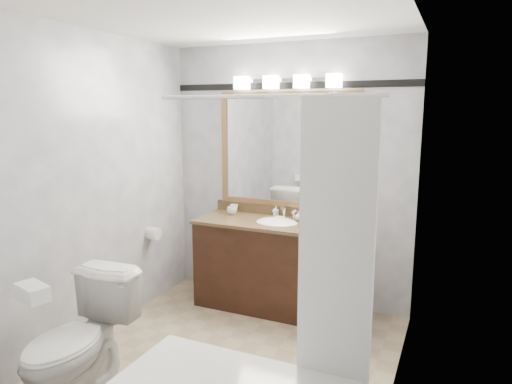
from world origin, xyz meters
TOP-DOWN VIEW (x-y plane):
  - room at (0.00, 0.00)m, footprint 2.42×2.62m
  - vanity at (0.00, 1.02)m, footprint 1.53×0.58m
  - mirror at (0.00, 1.28)m, footprint 1.40×0.04m
  - vanity_light_bar at (0.00, 1.23)m, footprint 1.02×0.14m
  - accent_stripe at (0.00, 1.29)m, footprint 2.40×0.01m
  - tp_roll at (-1.14, 0.66)m, footprint 0.11×0.12m
  - toilet at (-0.64, -0.83)m, footprint 0.50×0.83m
  - tissue_box at (-0.64, -1.12)m, footprint 0.24×0.17m
  - coffee_maker at (0.46, 1.01)m, footprint 0.20×0.24m
  - cup_left at (-0.52, 1.13)m, footprint 0.12×0.12m
  - cup_right at (-0.55, 1.22)m, footprint 0.11×0.11m
  - soap_bottle_a at (-0.09, 1.23)m, footprint 0.05×0.05m
  - soap_bottle_b at (0.16, 1.17)m, footprint 0.07×0.07m
  - soap_bar at (-0.01, 1.13)m, footprint 0.09×0.06m

SIDE VIEW (x-z plane):
  - toilet at x=-0.64m, z-range 0.00..0.82m
  - vanity at x=0.00m, z-range -0.04..0.93m
  - tp_roll at x=-1.14m, z-range 0.64..0.76m
  - soap_bar at x=-0.01m, z-range 0.85..0.88m
  - tissue_box at x=-0.64m, z-range 0.82..0.91m
  - cup_left at x=-0.52m, z-range 0.85..0.93m
  - cup_right at x=-0.55m, z-range 0.85..0.93m
  - soap_bottle_b at x=0.16m, z-range 0.85..0.93m
  - soap_bottle_a at x=-0.09m, z-range 0.85..0.95m
  - coffee_maker at x=0.46m, z-range 0.86..1.23m
  - room at x=0.00m, z-range -0.01..2.51m
  - mirror at x=0.00m, z-range 0.95..2.05m
  - accent_stripe at x=0.00m, z-range 2.07..2.13m
  - vanity_light_bar at x=0.00m, z-range 2.07..2.19m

